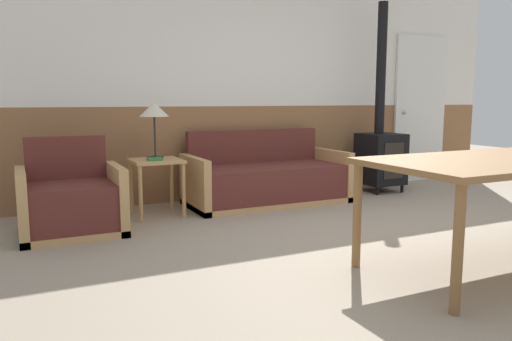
# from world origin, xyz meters

# --- Properties ---
(ground_plane) EXTENTS (16.00, 16.00, 0.00)m
(ground_plane) POSITION_xyz_m (0.00, 0.00, 0.00)
(ground_plane) COLOR gray
(wall_back) EXTENTS (7.20, 0.06, 2.70)m
(wall_back) POSITION_xyz_m (0.00, 2.63, 1.35)
(wall_back) COLOR #8E603D
(wall_back) RESTS_ON ground_plane
(couch) EXTENTS (1.80, 0.81, 0.81)m
(couch) POSITION_xyz_m (-0.19, 2.09, 0.26)
(couch) COLOR tan
(couch) RESTS_ON ground_plane
(armchair) EXTENTS (0.86, 0.72, 0.83)m
(armchair) POSITION_xyz_m (-2.32, 1.67, 0.27)
(armchair) COLOR tan
(armchair) RESTS_ON ground_plane
(side_table) EXTENTS (0.49, 0.49, 0.57)m
(side_table) POSITION_xyz_m (-1.47, 2.04, 0.46)
(side_table) COLOR tan
(side_table) RESTS_ON ground_plane
(table_lamp) EXTENTS (0.30, 0.30, 0.57)m
(table_lamp) POSITION_xyz_m (-1.45, 2.13, 1.05)
(table_lamp) COLOR #262628
(table_lamp) RESTS_ON side_table
(book_stack) EXTENTS (0.14, 0.12, 0.03)m
(book_stack) POSITION_xyz_m (-1.50, 1.96, 0.58)
(book_stack) COLOR #2D7F3D
(book_stack) RESTS_ON side_table
(wood_stove) EXTENTS (0.49, 0.50, 2.36)m
(wood_stove) POSITION_xyz_m (1.45, 2.12, 0.57)
(wood_stove) COLOR black
(wood_stove) RESTS_ON ground_plane
(entry_door) EXTENTS (0.91, 0.09, 2.06)m
(entry_door) POSITION_xyz_m (2.51, 2.57, 1.03)
(entry_door) COLOR white
(entry_door) RESTS_ON ground_plane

